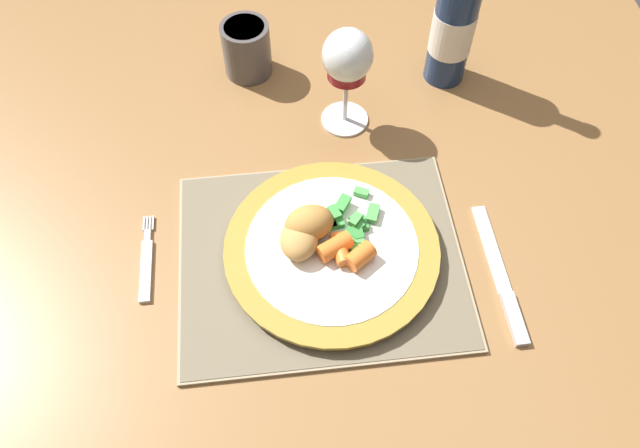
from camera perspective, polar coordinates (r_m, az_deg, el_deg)
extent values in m
plane|color=#383333|center=(1.58, -2.53, -9.87)|extent=(6.00, 6.00, 0.00)
cube|color=olive|center=(0.96, -4.14, 7.69)|extent=(1.32, 1.04, 0.04)
cube|color=olive|center=(1.66, -26.11, 8.78)|extent=(0.06, 0.06, 0.70)
cube|color=olive|center=(1.67, 17.25, 12.74)|extent=(0.06, 0.06, 0.70)
cube|color=gray|center=(0.81, 0.24, -3.20)|extent=(0.37, 0.30, 0.01)
cube|color=#6B604A|center=(0.81, 0.24, -3.08)|extent=(0.36, 0.29, 0.00)
cylinder|color=white|center=(0.81, 1.25, -2.49)|extent=(0.23, 0.23, 0.01)
cylinder|color=olive|center=(0.80, 1.26, -2.16)|extent=(0.28, 0.28, 0.01)
cylinder|color=white|center=(0.79, 1.27, -2.02)|extent=(0.22, 0.22, 0.00)
ellipsoid|color=tan|center=(0.78, -1.73, -1.37)|extent=(0.06, 0.07, 0.03)
ellipsoid|color=#B77F3D|center=(0.79, -0.82, 0.05)|extent=(0.07, 0.06, 0.05)
cube|color=#338438|center=(0.81, 4.07, 0.06)|extent=(0.02, 0.02, 0.01)
cube|color=#4CA84C|center=(0.82, 5.02, 0.99)|extent=(0.02, 0.03, 0.01)
cube|color=green|center=(0.82, 2.27, 1.89)|extent=(0.03, 0.03, 0.01)
cube|color=green|center=(0.81, 1.52, 1.07)|extent=(0.02, 0.02, 0.01)
cube|color=green|center=(0.81, 1.73, -0.02)|extent=(0.02, 0.01, 0.01)
cube|color=green|center=(0.79, 3.49, -1.98)|extent=(0.02, 0.02, 0.01)
cube|color=green|center=(0.80, 3.57, 0.15)|extent=(0.02, 0.02, 0.01)
cube|color=#338438|center=(0.80, 3.64, -0.74)|extent=(0.01, 0.02, 0.01)
cube|color=#4CA84C|center=(0.84, 3.98, 2.90)|extent=(0.02, 0.02, 0.01)
cube|color=#4CA84C|center=(0.79, 3.26, -1.37)|extent=(0.03, 0.02, 0.01)
cube|color=#338438|center=(0.79, 3.17, -0.90)|extent=(0.02, 0.02, 0.01)
cube|color=#4CA84C|center=(0.80, 3.47, 0.42)|extent=(0.02, 0.02, 0.01)
cube|color=#4CA84C|center=(0.81, 1.08, 0.26)|extent=(0.02, 0.03, 0.01)
cylinder|color=orange|center=(0.78, 2.02, -2.30)|extent=(0.02, 0.05, 0.02)
cylinder|color=orange|center=(0.77, 3.89, -2.94)|extent=(0.04, 0.04, 0.02)
cylinder|color=orange|center=(0.78, 1.53, -2.08)|extent=(0.05, 0.04, 0.02)
cube|color=silver|center=(0.83, -15.44, -4.15)|extent=(0.01, 0.09, 0.01)
cube|color=silver|center=(0.86, -15.30, -1.04)|extent=(0.01, 0.02, 0.01)
cube|color=silver|center=(0.87, -14.86, 0.10)|extent=(0.00, 0.02, 0.00)
cube|color=silver|center=(0.87, -15.12, 0.08)|extent=(0.00, 0.02, 0.00)
cube|color=silver|center=(0.87, -15.38, 0.06)|extent=(0.00, 0.02, 0.00)
cube|color=silver|center=(0.87, -15.63, 0.03)|extent=(0.00, 0.02, 0.00)
cube|color=silver|center=(0.85, 15.54, -2.18)|extent=(0.02, 0.13, 0.00)
cube|color=#B2B2B7|center=(0.81, 17.52, -8.24)|extent=(0.02, 0.07, 0.01)
cylinder|color=silver|center=(0.96, 2.42, 9.56)|extent=(0.07, 0.07, 0.00)
cylinder|color=silver|center=(0.93, 2.52, 11.45)|extent=(0.01, 0.01, 0.09)
ellipsoid|color=silver|center=(0.87, 2.72, 15.18)|extent=(0.07, 0.07, 0.08)
cylinder|color=maroon|center=(0.89, 2.66, 14.24)|extent=(0.06, 0.06, 0.04)
cylinder|color=navy|center=(0.99, 12.27, 17.30)|extent=(0.06, 0.06, 0.19)
cylinder|color=white|center=(0.99, 12.16, 16.87)|extent=(0.06, 0.06, 0.07)
cylinder|color=#4C4747|center=(1.02, -6.57, 15.60)|extent=(0.08, 0.08, 0.09)
cylinder|color=#2A2727|center=(0.99, -6.80, 17.33)|extent=(0.06, 0.06, 0.01)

